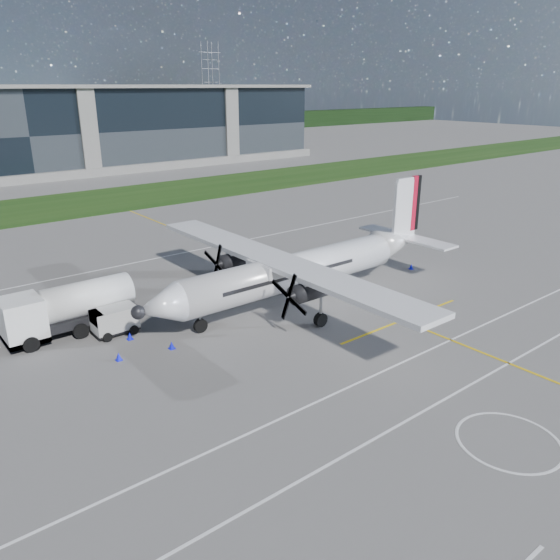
{
  "coord_description": "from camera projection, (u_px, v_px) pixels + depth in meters",
  "views": [
    {
      "loc": [
        -25.48,
        -27.94,
        15.51
      ],
      "look_at": [
        -2.91,
        0.28,
        2.57
      ],
      "focal_mm": 35.0,
      "sensor_mm": 36.0,
      "label": 1
    }
  ],
  "objects": [
    {
      "name": "ground",
      "position": [
        105.0,
        213.0,
        70.17
      ],
      "size": [
        400.0,
        400.0,
        0.0
      ],
      "primitive_type": "plane",
      "color": "#62605D",
      "rests_on": "ground"
    },
    {
      "name": "baggage_tug",
      "position": [
        115.0,
        321.0,
        35.8
      ],
      "size": [
        3.02,
        1.81,
        1.81
      ],
      "primitive_type": null,
      "color": "silver",
      "rests_on": "ground"
    },
    {
      "name": "ground_crew_person",
      "position": [
        132.0,
        316.0,
        36.32
      ],
      "size": [
        0.73,
        0.92,
        2.03
      ],
      "primitive_type": "imported",
      "rotation": [
        0.0,
        0.0,
        1.4
      ],
      "color": "#F25907",
      "rests_on": "ground"
    },
    {
      "name": "terminal_building",
      "position": [
        13.0,
        133.0,
        97.05
      ],
      "size": [
        120.0,
        20.0,
        15.0
      ],
      "primitive_type": "cube",
      "color": "black",
      "rests_on": "ground"
    },
    {
      "name": "grass_strip",
      "position": [
        83.0,
        203.0,
        76.04
      ],
      "size": [
        400.0,
        18.0,
        0.04
      ],
      "primitive_type": "cube",
      "color": "#183A0F",
      "rests_on": "ground"
    },
    {
      "name": "turboprop_aircraft",
      "position": [
        302.0,
        249.0,
        40.11
      ],
      "size": [
        26.61,
        27.6,
        8.28
      ],
      "primitive_type": null,
      "color": "white",
      "rests_on": "ground"
    },
    {
      "name": "fuel_tanker_truck",
      "position": [
        60.0,
        311.0,
        35.4
      ],
      "size": [
        8.82,
        2.87,
        3.31
      ],
      "primitive_type": null,
      "color": "white",
      "rests_on": "ground"
    },
    {
      "name": "safety_cone_nose_stbd",
      "position": [
        130.0,
        336.0,
        35.19
      ],
      "size": [
        0.36,
        0.36,
        0.5
      ],
      "primitive_type": "cone",
      "color": "#0E12F6",
      "rests_on": "ground"
    },
    {
      "name": "white_lane_line",
      "position": [
        480.0,
        379.0,
        30.46
      ],
      "size": [
        90.0,
        0.15,
        0.01
      ],
      "primitive_type": "cube",
      "color": "white",
      "rests_on": "ground"
    },
    {
      "name": "pylon_east",
      "position": [
        211.0,
        87.0,
        195.97
      ],
      "size": [
        9.0,
        4.6,
        30.0
      ],
      "primitive_type": null,
      "color": "gray",
      "rests_on": "ground"
    },
    {
      "name": "safety_cone_tail",
      "position": [
        411.0,
        266.0,
        48.65
      ],
      "size": [
        0.36,
        0.36,
        0.5
      ],
      "primitive_type": "cone",
      "color": "#0E12F6",
      "rests_on": "ground"
    },
    {
      "name": "safety_cone_nose_port",
      "position": [
        172.0,
        345.0,
        33.94
      ],
      "size": [
        0.36,
        0.36,
        0.5
      ],
      "primitive_type": "cone",
      "color": "#0E12F6",
      "rests_on": "ground"
    },
    {
      "name": "yellow_taxiway_centerline",
      "position": [
        264.0,
        265.0,
        49.87
      ],
      "size": [
        0.2,
        70.0,
        0.01
      ],
      "primitive_type": "cube",
      "color": "yellow",
      "rests_on": "ground"
    },
    {
      "name": "safety_cone_fwd",
      "position": [
        119.0,
        356.0,
        32.52
      ],
      "size": [
        0.36,
        0.36,
        0.5
      ],
      "primitive_type": "cone",
      "color": "#0E12F6",
      "rests_on": "ground"
    }
  ]
}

